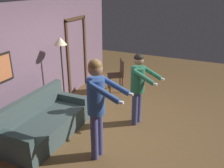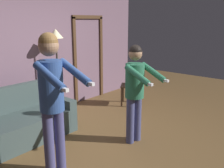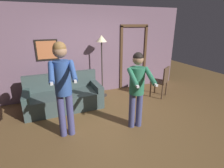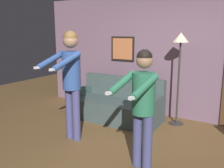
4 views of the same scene
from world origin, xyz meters
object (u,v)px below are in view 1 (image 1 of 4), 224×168
at_px(person_standing_left, 97,100).
at_px(dining_chair_distant, 118,73).
at_px(couch, 45,124).
at_px(torchiere_lamp, 61,52).
at_px(person_standing_right, 138,83).

distance_m(person_standing_left, dining_chair_distant, 3.12).
relative_size(couch, person_standing_left, 1.04).
xyz_separation_m(torchiere_lamp, person_standing_right, (0.07, -1.87, -0.50)).
distance_m(couch, torchiere_lamp, 1.72).
xyz_separation_m(torchiere_lamp, dining_chair_distant, (1.61, -0.75, -0.93)).
distance_m(torchiere_lamp, dining_chair_distant, 2.01).
xyz_separation_m(person_standing_right, dining_chair_distant, (1.53, 1.12, -0.43)).
distance_m(torchiere_lamp, person_standing_left, 2.12).
relative_size(couch, person_standing_right, 1.18).
xyz_separation_m(torchiere_lamp, person_standing_left, (-1.32, -1.62, -0.33)).
xyz_separation_m(couch, torchiere_lamp, (1.19, 0.35, 1.18)).
relative_size(couch, dining_chair_distant, 2.04).
height_order(person_standing_left, dining_chair_distant, person_standing_left).
bearing_deg(dining_chair_distant, torchiere_lamp, 154.85).
bearing_deg(couch, dining_chair_distant, -8.13).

